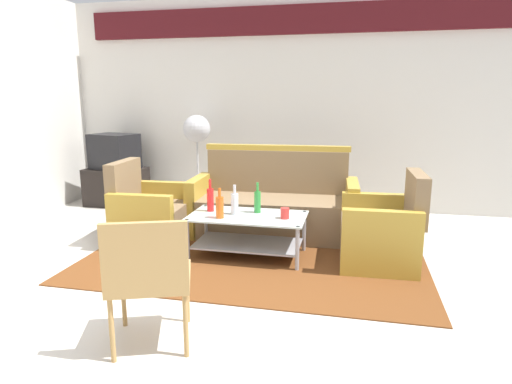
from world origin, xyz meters
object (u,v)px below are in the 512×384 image
at_px(armchair_right, 382,234).
at_px(tv_stand, 117,187).
at_px(couch, 274,207).
at_px(bottle_clear, 235,203).
at_px(pedestal_fan, 197,134).
at_px(television, 114,151).
at_px(coffee_table, 248,229).
at_px(wicker_chair, 149,272).
at_px(armchair_left, 150,216).
at_px(bottle_green, 257,201).
at_px(bottle_orange, 220,207).
at_px(cup, 285,213).
at_px(bottle_red, 210,199).

relative_size(armchair_right, tv_stand, 1.06).
bearing_deg(couch, bottle_clear, 68.79).
distance_m(armchair_right, pedestal_fan, 2.92).
height_order(armchair_right, television, television).
bearing_deg(coffee_table, pedestal_fan, 123.36).
bearing_deg(wicker_chair, tv_stand, 102.45).
relative_size(armchair_left, television, 1.23).
height_order(couch, tv_stand, couch).
bearing_deg(armchair_left, bottle_green, 83.80).
distance_m(armchair_right, bottle_clear, 1.39).
height_order(bottle_orange, cup, bottle_orange).
xyz_separation_m(bottle_red, wicker_chair, (0.19, -1.74, -0.04)).
height_order(armchair_left, tv_stand, armchair_left).
xyz_separation_m(bottle_red, cup, (0.75, -0.10, -0.07)).
xyz_separation_m(armchair_right, bottle_red, (-1.63, -0.01, 0.24)).
bearing_deg(cup, bottle_red, 172.06).
bearing_deg(armchair_right, cup, 95.52).
bearing_deg(bottle_green, bottle_red, -173.92).
bearing_deg(cup, bottle_orange, -169.16).
relative_size(bottle_clear, wicker_chair, 0.34).
distance_m(armchair_left, television, 1.93).
relative_size(coffee_table, pedestal_fan, 0.87).
relative_size(couch, coffee_table, 1.66).
relative_size(couch, pedestal_fan, 1.44).
xyz_separation_m(cup, tv_stand, (-2.66, 1.66, -0.20)).
distance_m(television, wicker_chair, 3.92).
bearing_deg(cup, couch, 107.56).
xyz_separation_m(armchair_left, bottle_red, (0.70, -0.12, 0.24)).
relative_size(armchair_right, pedestal_fan, 0.67).
height_order(coffee_table, wicker_chair, wicker_chair).
xyz_separation_m(armchair_right, coffee_table, (-1.24, -0.08, -0.02)).
height_order(couch, bottle_clear, couch).
height_order(armchair_left, bottle_clear, armchair_left).
height_order(armchair_left, wicker_chair, armchair_left).
bearing_deg(pedestal_fan, tv_stand, -177.62).
height_order(bottle_red, pedestal_fan, pedestal_fan).
distance_m(bottle_orange, television, 2.74).
height_order(bottle_green, bottle_clear, bottle_green).
height_order(bottle_green, bottle_red, bottle_red).
relative_size(armchair_left, coffee_table, 0.77).
height_order(armchair_left, bottle_red, armchair_left).
height_order(bottle_red, cup, bottle_red).
height_order(armchair_right, bottle_orange, armchair_right).
bearing_deg(armchair_right, television, 64.50).
xyz_separation_m(bottle_red, bottle_clear, (0.26, -0.06, -0.01)).
height_order(couch, armchair_left, couch).
distance_m(couch, bottle_green, 0.66).
distance_m(coffee_table, wicker_chair, 1.70).
distance_m(bottle_green, television, 2.82).
height_order(bottle_red, bottle_clear, bottle_red).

